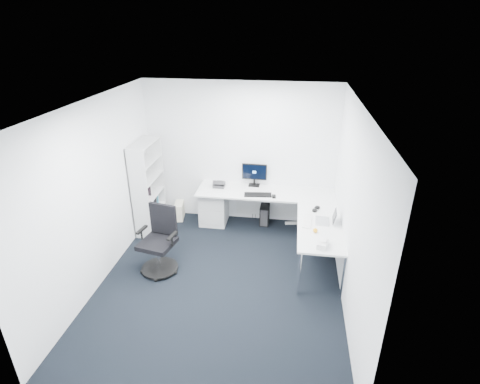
# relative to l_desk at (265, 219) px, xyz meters

# --- Properties ---
(ground) EXTENTS (4.20, 4.20, 0.00)m
(ground) POSITION_rel_l_desk_xyz_m (-0.55, -1.40, -0.38)
(ground) COLOR black
(ceiling) EXTENTS (4.20, 4.20, 0.00)m
(ceiling) POSITION_rel_l_desk_xyz_m (-0.55, -1.40, 2.32)
(ceiling) COLOR white
(wall_back) EXTENTS (3.60, 0.02, 2.70)m
(wall_back) POSITION_rel_l_desk_xyz_m (-0.55, 0.70, 0.97)
(wall_back) COLOR white
(wall_back) RESTS_ON ground
(wall_front) EXTENTS (3.60, 0.02, 2.70)m
(wall_front) POSITION_rel_l_desk_xyz_m (-0.55, -3.50, 0.97)
(wall_front) COLOR white
(wall_front) RESTS_ON ground
(wall_left) EXTENTS (0.02, 4.20, 2.70)m
(wall_left) POSITION_rel_l_desk_xyz_m (-2.35, -1.40, 0.97)
(wall_left) COLOR white
(wall_left) RESTS_ON ground
(wall_right) EXTENTS (0.02, 4.20, 2.70)m
(wall_right) POSITION_rel_l_desk_xyz_m (1.25, -1.40, 0.97)
(wall_right) COLOR white
(wall_right) RESTS_ON ground
(l_desk) EXTENTS (2.59, 1.45, 0.76)m
(l_desk) POSITION_rel_l_desk_xyz_m (0.00, 0.00, 0.00)
(l_desk) COLOR silver
(l_desk) RESTS_ON ground
(drawer_pedestal) EXTENTS (0.50, 0.62, 0.77)m
(drawer_pedestal) POSITION_rel_l_desk_xyz_m (-1.03, 0.47, 0.01)
(drawer_pedestal) COLOR silver
(drawer_pedestal) RESTS_ON ground
(bookshelf) EXTENTS (0.33, 0.85, 1.71)m
(bookshelf) POSITION_rel_l_desk_xyz_m (-2.17, 0.05, 0.48)
(bookshelf) COLOR silver
(bookshelf) RESTS_ON ground
(task_chair) EXTENTS (0.71, 0.71, 1.08)m
(task_chair) POSITION_rel_l_desk_xyz_m (-1.57, -1.25, 0.16)
(task_chair) COLOR black
(task_chair) RESTS_ON ground
(black_pc_tower) EXTENTS (0.17, 0.39, 0.38)m
(black_pc_tower) POSITION_rel_l_desk_xyz_m (-0.04, 0.55, -0.19)
(black_pc_tower) COLOR black
(black_pc_tower) RESTS_ON ground
(beige_pc_tower) EXTENTS (0.21, 0.37, 0.34)m
(beige_pc_tower) POSITION_rel_l_desk_xyz_m (-1.75, 0.47, -0.21)
(beige_pc_tower) COLOR beige
(beige_pc_tower) RESTS_ON ground
(power_strip) EXTENTS (0.33, 0.12, 0.04)m
(power_strip) POSITION_rel_l_desk_xyz_m (0.53, 0.56, -0.36)
(power_strip) COLOR silver
(power_strip) RESTS_ON ground
(monitor) EXTENTS (0.47, 0.16, 0.45)m
(monitor) POSITION_rel_l_desk_xyz_m (-0.27, 0.60, 0.60)
(monitor) COLOR black
(monitor) RESTS_ON l_desk
(black_keyboard) EXTENTS (0.51, 0.22, 0.02)m
(black_keyboard) POSITION_rel_l_desk_xyz_m (-0.15, 0.18, 0.39)
(black_keyboard) COLOR black
(black_keyboard) RESTS_ON l_desk
(mouse) EXTENTS (0.08, 0.11, 0.03)m
(mouse) POSITION_rel_l_desk_xyz_m (0.14, 0.14, 0.40)
(mouse) COLOR black
(mouse) RESTS_ON l_desk
(desk_phone) EXTENTS (0.22, 0.22, 0.15)m
(desk_phone) POSITION_rel_l_desk_xyz_m (-0.91, 0.43, 0.45)
(desk_phone) COLOR #2D2D30
(desk_phone) RESTS_ON l_desk
(laptop) EXTENTS (0.32, 0.31, 0.22)m
(laptop) POSITION_rel_l_desk_xyz_m (0.95, -0.63, 0.49)
(laptop) COLOR #B8BBBF
(laptop) RESTS_ON l_desk
(white_keyboard) EXTENTS (0.17, 0.46, 0.01)m
(white_keyboard) POSITION_rel_l_desk_xyz_m (0.72, -0.67, 0.39)
(white_keyboard) COLOR silver
(white_keyboard) RESTS_ON l_desk
(headphones) EXTENTS (0.19, 0.23, 0.05)m
(headphones) POSITION_rel_l_desk_xyz_m (0.87, -0.24, 0.40)
(headphones) COLOR black
(headphones) RESTS_ON l_desk
(orange_fruit) EXTENTS (0.07, 0.07, 0.07)m
(orange_fruit) POSITION_rel_l_desk_xyz_m (0.83, -0.99, 0.41)
(orange_fruit) COLOR orange
(orange_fruit) RESTS_ON l_desk
(tissue_box) EXTENTS (0.18, 0.27, 0.08)m
(tissue_box) POSITION_rel_l_desk_xyz_m (0.92, -1.35, 0.42)
(tissue_box) COLOR silver
(tissue_box) RESTS_ON l_desk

